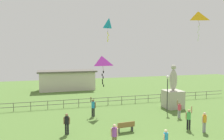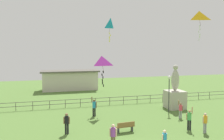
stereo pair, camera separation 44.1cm
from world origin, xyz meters
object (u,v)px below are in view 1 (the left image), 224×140
(park_bench, at_px, (126,126))
(person_6, at_px, (204,121))
(person_3, at_px, (67,122))
(statue_monument, at_px, (173,95))
(lamppost, at_px, (168,85))
(kite_1, at_px, (109,24))
(person_4, at_px, (189,118))
(kite_0, at_px, (198,18))
(person_0, at_px, (114,135))
(person_1, at_px, (179,109))
(person_5, at_px, (93,107))
(kite_4, at_px, (102,63))
(person_2, at_px, (166,139))

(park_bench, relative_size, person_6, 0.94)
(person_3, bearing_deg, statue_monument, 22.00)
(lamppost, relative_size, kite_1, 1.45)
(lamppost, height_order, person_4, lamppost)
(lamppost, height_order, kite_0, kite_0)
(person_0, height_order, kite_1, kite_1)
(person_0, bearing_deg, kite_1, 76.25)
(person_1, distance_m, person_5, 8.45)
(lamppost, xyz_separation_m, kite_4, (-8.15, -3.79, 2.71))
(park_bench, distance_m, kite_0, 10.76)
(person_3, bearing_deg, person_2, -40.74)
(statue_monument, relative_size, lamppost, 1.27)
(statue_monument, relative_size, person_2, 3.22)
(kite_1, bearing_deg, kite_4, -109.61)
(kite_0, bearing_deg, person_4, -153.00)
(kite_0, xyz_separation_m, kite_4, (-7.95, 1.22, -3.67))
(person_4, bearing_deg, person_1, 70.73)
(person_4, bearing_deg, lamppost, 78.22)
(person_3, relative_size, person_4, 0.84)
(person_2, xyz_separation_m, kite_1, (-0.25, 12.73, 8.68))
(person_1, height_order, person_4, person_4)
(person_1, distance_m, person_3, 11.01)
(person_5, distance_m, person_6, 10.28)
(person_2, height_order, person_6, person_6)
(person_0, bearing_deg, kite_4, 89.87)
(person_5, bearing_deg, park_bench, -71.61)
(person_0, relative_size, person_2, 1.10)
(person_4, bearing_deg, statue_monument, 69.05)
(person_5, height_order, person_6, person_5)
(park_bench, distance_m, person_0, 3.31)
(park_bench, bearing_deg, person_3, 170.42)
(person_1, xyz_separation_m, kite_0, (-0.13, -2.59, 8.36))
(person_2, bearing_deg, person_6, 26.50)
(park_bench, distance_m, kite_4, 5.48)
(kite_0, bearing_deg, person_0, -163.76)
(kite_4, bearing_deg, person_3, -179.60)
(person_2, bearing_deg, person_1, 51.49)
(person_0, height_order, person_5, person_5)
(person_3, xyz_separation_m, kite_0, (10.79, -1.20, 8.29))
(person_3, bearing_deg, person_4, -9.70)
(statue_monument, xyz_separation_m, person_6, (-1.76, -7.62, -0.51))
(person_6, bearing_deg, person_0, -173.34)
(person_0, xyz_separation_m, person_1, (8.09, 4.91, -0.07))
(lamppost, distance_m, person_1, 3.14)
(statue_monument, relative_size, park_bench, 3.24)
(person_6, bearing_deg, kite_1, 116.18)
(statue_monument, height_order, person_6, statue_monument)
(person_2, distance_m, person_5, 9.66)
(kite_0, bearing_deg, kite_1, 120.30)
(park_bench, relative_size, person_4, 0.77)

